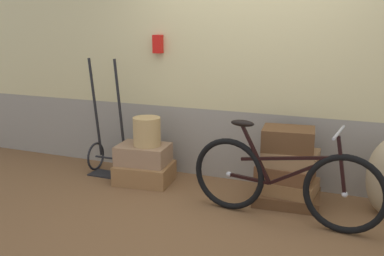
% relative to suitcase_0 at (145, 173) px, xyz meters
% --- Properties ---
extents(ground, '(9.74, 5.20, 0.06)m').
position_rel_suitcase_0_xyz_m(ground, '(1.04, -0.31, -0.13)').
color(ground, brown).
extents(station_building, '(7.74, 0.74, 2.97)m').
position_rel_suitcase_0_xyz_m(station_building, '(1.06, 0.54, 1.38)').
color(station_building, gray).
rests_on(station_building, ground).
extents(suitcase_0, '(0.64, 0.53, 0.21)m').
position_rel_suitcase_0_xyz_m(suitcase_0, '(0.00, 0.00, 0.00)').
color(suitcase_0, olive).
rests_on(suitcase_0, ground).
extents(suitcase_1, '(0.59, 0.45, 0.21)m').
position_rel_suitcase_0_xyz_m(suitcase_1, '(-0.02, 0.02, 0.21)').
color(suitcase_1, '#937051').
rests_on(suitcase_1, suitcase_0).
extents(suitcase_2, '(0.65, 0.52, 0.11)m').
position_rel_suitcase_0_xyz_m(suitcase_2, '(1.56, 0.02, -0.05)').
color(suitcase_2, brown).
rests_on(suitcase_2, ground).
extents(suitcase_3, '(0.53, 0.45, 0.13)m').
position_rel_suitcase_0_xyz_m(suitcase_3, '(1.58, 0.02, 0.07)').
color(suitcase_3, olive).
rests_on(suitcase_3, suitcase_2).
extents(suitcase_4, '(0.55, 0.45, 0.14)m').
position_rel_suitcase_0_xyz_m(suitcase_4, '(1.53, 0.04, 0.20)').
color(suitcase_4, brown).
rests_on(suitcase_4, suitcase_3).
extents(suitcase_5, '(0.51, 0.40, 0.15)m').
position_rel_suitcase_0_xyz_m(suitcase_5, '(1.57, 0.04, 0.35)').
color(suitcase_5, '#9E754C').
rests_on(suitcase_5, suitcase_4).
extents(suitcase_6, '(0.52, 0.41, 0.21)m').
position_rel_suitcase_0_xyz_m(suitcase_6, '(1.53, 0.06, 0.53)').
color(suitcase_6, brown).
rests_on(suitcase_6, suitcase_5).
extents(wicker_basket, '(0.30, 0.30, 0.31)m').
position_rel_suitcase_0_xyz_m(wicker_basket, '(0.02, 0.03, 0.47)').
color(wicker_basket, tan).
rests_on(wicker_basket, suitcase_1).
extents(luggage_trolley, '(0.42, 0.39, 1.34)m').
position_rel_suitcase_0_xyz_m(luggage_trolley, '(-0.54, 0.13, 0.19)').
color(luggage_trolley, black).
rests_on(luggage_trolley, ground).
extents(bicycle, '(1.72, 0.46, 0.88)m').
position_rel_suitcase_0_xyz_m(bicycle, '(1.58, -0.38, 0.26)').
color(bicycle, black).
rests_on(bicycle, ground).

